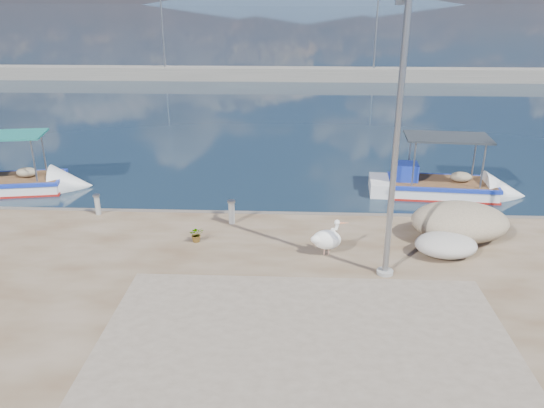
{
  "coord_description": "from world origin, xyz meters",
  "views": [
    {
      "loc": [
        0.73,
        -11.95,
        7.46
      ],
      "look_at": [
        0.0,
        3.8,
        1.3
      ],
      "focal_mm": 35.0,
      "sensor_mm": 36.0,
      "label": 1
    }
  ],
  "objects_px": {
    "pelican": "(327,239)",
    "bollard_near": "(232,211)",
    "boat_left": "(10,186)",
    "boat_right": "(440,189)",
    "lamp_post": "(395,156)"
  },
  "relations": [
    {
      "from": "pelican",
      "to": "bollard_near",
      "type": "distance_m",
      "value": 3.71
    },
    {
      "from": "boat_left",
      "to": "boat_right",
      "type": "height_order",
      "value": "boat_right"
    },
    {
      "from": "boat_right",
      "to": "lamp_post",
      "type": "xyz_separation_m",
      "value": [
        -3.39,
        -7.68,
        3.58
      ]
    },
    {
      "from": "boat_right",
      "to": "pelican",
      "type": "height_order",
      "value": "boat_right"
    },
    {
      "from": "boat_left",
      "to": "boat_right",
      "type": "bearing_deg",
      "value": -9.19
    },
    {
      "from": "boat_left",
      "to": "pelican",
      "type": "xyz_separation_m",
      "value": [
        12.71,
        -6.26,
        0.79
      ]
    },
    {
      "from": "lamp_post",
      "to": "bollard_near",
      "type": "bearing_deg",
      "value": 144.79
    },
    {
      "from": "pelican",
      "to": "bollard_near",
      "type": "bearing_deg",
      "value": 126.46
    },
    {
      "from": "boat_left",
      "to": "pelican",
      "type": "relative_size",
      "value": 5.37
    },
    {
      "from": "boat_right",
      "to": "bollard_near",
      "type": "xyz_separation_m",
      "value": [
        -7.92,
        -4.48,
        0.72
      ]
    },
    {
      "from": "boat_left",
      "to": "lamp_post",
      "type": "height_order",
      "value": "lamp_post"
    },
    {
      "from": "boat_right",
      "to": "lamp_post",
      "type": "relative_size",
      "value": 0.86
    },
    {
      "from": "bollard_near",
      "to": "lamp_post",
      "type": "bearing_deg",
      "value": -35.21
    },
    {
      "from": "boat_left",
      "to": "bollard_near",
      "type": "height_order",
      "value": "boat_left"
    },
    {
      "from": "pelican",
      "to": "lamp_post",
      "type": "height_order",
      "value": "lamp_post"
    }
  ]
}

